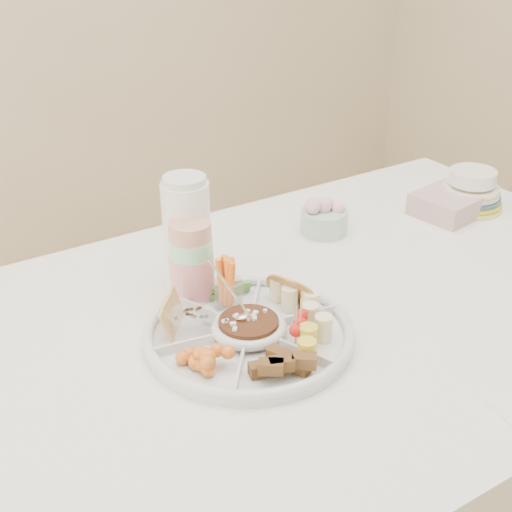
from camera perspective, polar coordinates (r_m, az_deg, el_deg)
dining_table at (r=1.67m, az=5.43°, el=-14.87°), size 1.52×1.02×0.76m
party_tray at (r=1.31m, az=-0.59°, el=-5.98°), size 0.44×0.44×0.04m
bean_dip at (r=1.30m, az=-0.59°, el=-5.71°), size 0.13×0.13×0.04m
tortillas at (r=1.38m, az=2.67°, el=-2.83°), size 0.11×0.11×0.06m
carrot_cucumber at (r=1.39m, az=-2.67°, el=-1.80°), size 0.13×0.13×0.10m
pita_raisins at (r=1.31m, az=-6.24°, el=-4.80°), size 0.14×0.14×0.07m
cherries at (r=1.22m, az=-4.34°, el=-8.18°), size 0.13×0.13×0.04m
granola_chunks at (r=1.20m, az=1.83°, el=-8.63°), size 0.13×0.13×0.05m
banana_tomato at (r=1.28m, az=5.22°, el=-4.98°), size 0.12×0.12×0.09m
cup_stack at (r=1.38m, az=-5.24°, el=0.69°), size 0.11×0.11×0.24m
thermos at (r=1.43m, az=-5.55°, el=1.86°), size 0.11×0.11×0.25m
flower_bowl at (r=1.70m, az=5.49°, el=3.20°), size 0.13×0.13×0.08m
napkin_stack at (r=1.86m, az=15.22°, el=4.06°), size 0.19×0.17×0.06m
plate_stack at (r=1.91m, az=16.84°, el=5.22°), size 0.20×0.20×0.11m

